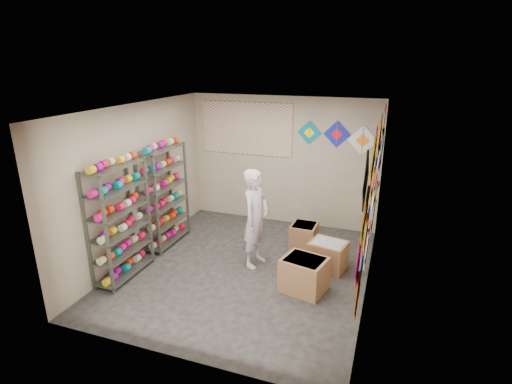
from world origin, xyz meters
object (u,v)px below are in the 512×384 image
at_px(shelf_rack_front, 120,222).
at_px(shopkeeper, 255,218).
at_px(shelf_rack_back, 164,197).
at_px(carton_b, 328,255).
at_px(carton_c, 304,235).
at_px(carton_a, 304,275).

height_order(shelf_rack_front, shopkeeper, shelf_rack_front).
distance_m(shelf_rack_back, carton_b, 3.18).
xyz_separation_m(shopkeeper, carton_b, (1.21, 0.26, -0.61)).
relative_size(carton_b, carton_c, 1.16).
relative_size(shelf_rack_back, carton_a, 2.97).
distance_m(shopkeeper, carton_c, 1.31).
distance_m(carton_b, carton_c, 0.91).
distance_m(shelf_rack_back, shopkeeper, 1.91).
relative_size(shopkeeper, carton_a, 2.66).
bearing_deg(carton_c, shopkeeper, -122.31).
distance_m(carton_a, carton_b, 0.82).
bearing_deg(shelf_rack_back, carton_a, -14.63).
relative_size(carton_a, carton_b, 1.08).
bearing_deg(carton_a, shopkeeper, 164.27).
bearing_deg(carton_b, shelf_rack_back, -167.63).
xyz_separation_m(carton_b, carton_c, (-0.57, 0.70, -0.02)).
distance_m(shelf_rack_front, shopkeeper, 2.18).
height_order(shelf_rack_back, carton_b, shelf_rack_back).
height_order(shelf_rack_front, carton_c, shelf_rack_front).
distance_m(shelf_rack_back, carton_a, 3.05).
height_order(shelf_rack_front, carton_b, shelf_rack_front).
height_order(carton_a, carton_b, carton_a).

